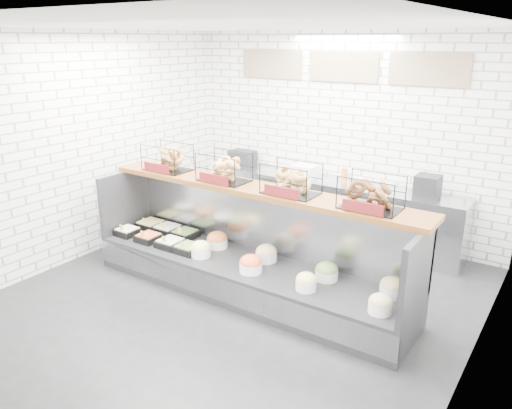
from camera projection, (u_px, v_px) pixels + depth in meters
The scene contains 5 objects.
ground at pixel (231, 303), 5.72m from camera, with size 5.50×5.50×0.00m, color black.
room_shell at pixel (260, 116), 5.54m from camera, with size 5.02×5.51×3.01m.
display_case at pixel (247, 266), 5.89m from camera, with size 4.00×0.90×1.20m.
bagel_shelf at pixel (256, 177), 5.69m from camera, with size 4.10×0.50×0.40m.
prep_counter at pixel (327, 208), 7.48m from camera, with size 4.00×0.60×1.20m.
Camera 1 is at (3.08, -4.03, 2.88)m, focal length 35.00 mm.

